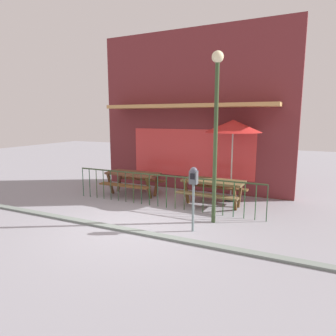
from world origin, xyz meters
TOP-DOWN VIEW (x-y plane):
  - ground at (0.00, 0.00)m, footprint 40.00×40.00m
  - pub_storefront at (0.00, 4.19)m, footprint 7.01×1.38m
  - patio_fence_front at (-0.00, 1.62)m, footprint 5.91×0.04m
  - picnic_table_left at (-1.51, 2.46)m, footprint 1.81×1.38m
  - picnic_table_right at (1.30, 2.42)m, footprint 1.86×1.44m
  - patio_umbrella at (1.66, 3.18)m, footprint 1.76×1.76m
  - parking_meter_near at (1.48, 0.22)m, footprint 0.18×0.17m
  - street_lamp at (1.74, 1.00)m, footprint 0.28×0.28m
  - curb_edge at (0.00, -0.43)m, footprint 9.81×0.20m

SIDE VIEW (x-z plane):
  - ground at x=0.00m, z-range 0.00..0.00m
  - curb_edge at x=0.00m, z-range -0.06..0.06m
  - picnic_table_left at x=-1.51m, z-range 0.21..1.01m
  - picnic_table_right at x=1.30m, z-range 0.21..1.01m
  - patio_fence_front at x=0.00m, z-range 0.18..1.14m
  - parking_meter_near at x=1.48m, z-range 0.41..1.92m
  - patio_umbrella at x=1.66m, z-range 1.06..3.60m
  - street_lamp at x=1.74m, z-range 0.61..4.73m
  - pub_storefront at x=0.00m, z-range -0.01..5.59m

